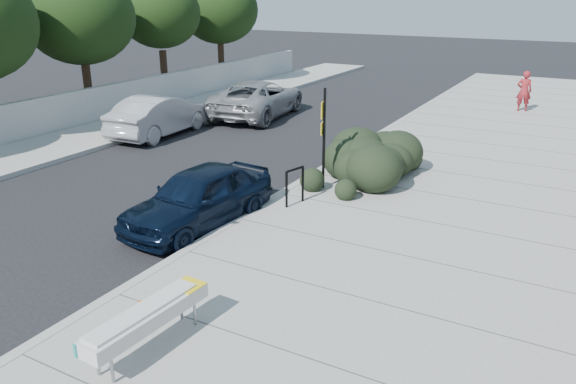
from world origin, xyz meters
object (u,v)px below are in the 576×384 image
wagon_silver (160,115)px  pedestrian (524,91)px  bike_rack (295,183)px  sign_post (324,133)px  suv_silver (258,98)px  sedan_navy (199,197)px  bench (148,317)px

wagon_silver → pedestrian: (11.64, 10.79, 0.27)m
bike_rack → sign_post: 1.79m
sign_post → suv_silver: (-6.78, 7.57, -0.91)m
sign_post → pedestrian: (3.35, 13.68, -0.66)m
wagon_silver → pedestrian: pedestrian is taller
bike_rack → wagon_silver: 9.32m
bike_rack → sedan_navy: size_ratio=0.23×
sign_post → bench: bearing=-96.0°
bench → sign_post: bearing=100.1°
sedan_navy → bench: bearing=-55.8°
sign_post → sedan_navy: (-1.58, -3.45, -0.99)m
bench → pedestrian: 21.76m
wagon_silver → suv_silver: bearing=-111.4°
bench → wagon_silver: bearing=134.0°
bench → pedestrian: bearing=87.2°
bike_rack → sedan_navy: (-1.52, -1.95, -0.02)m
bench → bike_rack: (-0.96, 6.44, 0.04)m
suv_silver → bench: bearing=108.7°
bike_rack → wagon_silver: size_ratio=0.21×
sign_post → suv_silver: 10.20m
bike_rack → sedan_navy: bearing=-113.2°
suv_silver → sign_post: bearing=124.3°
bike_rack → sign_post: size_ratio=0.35×
sedan_navy → pedestrian: bearing=79.2°
bike_rack → suv_silver: suv_silver is taller
suv_silver → pedestrian: bearing=-156.5°
bench → bike_rack: 6.51m
sign_post → sedan_navy: 3.92m
wagon_silver → bike_rack: bearing=148.3°
bike_rack → sign_post: sign_post is taller
sign_post → suv_silver: bearing=119.4°
sedan_navy → wagon_silver: wagon_silver is taller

